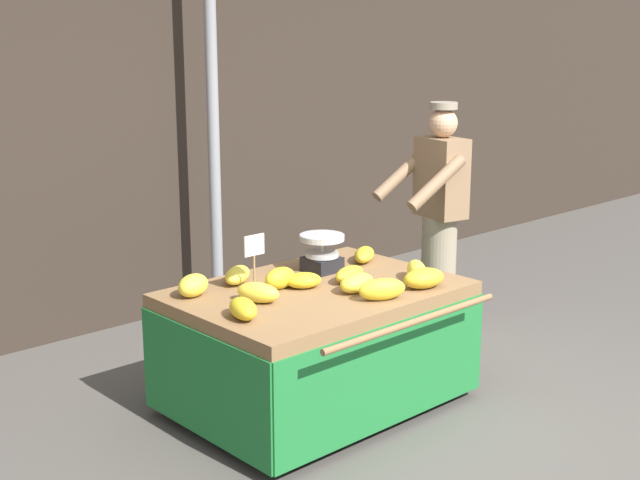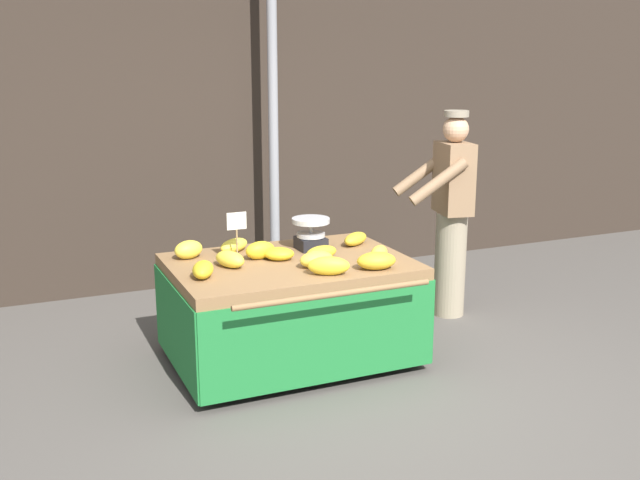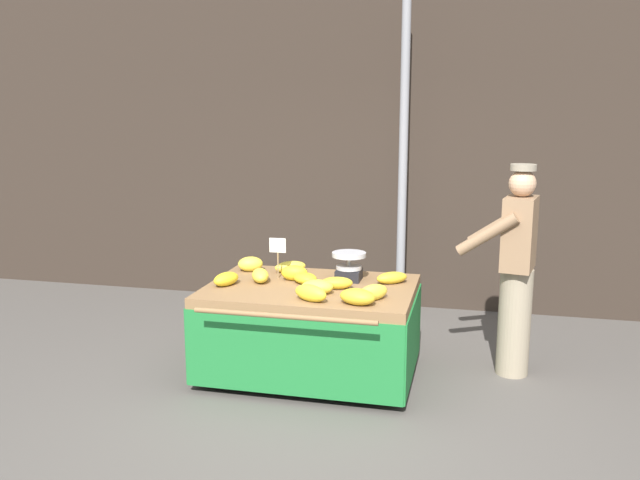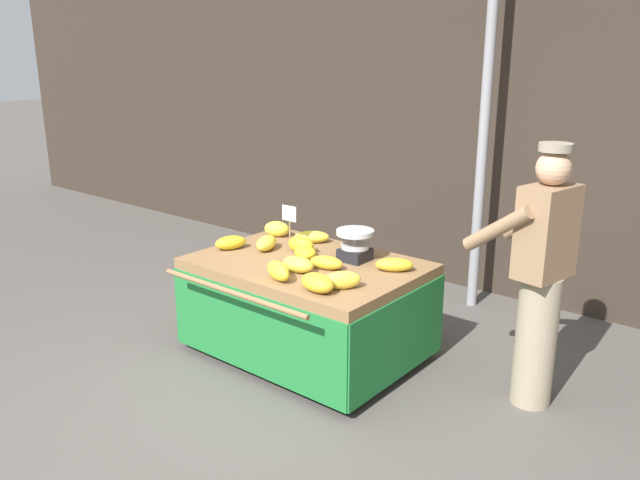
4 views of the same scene
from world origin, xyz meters
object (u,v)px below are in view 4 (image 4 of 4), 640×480
(banana_bunch_9, at_px, (317,283))
(vendor_person, at_px, (540,277))
(banana_bunch_2, at_px, (326,263))
(banana_bunch_3, at_px, (278,271))
(banana_bunch_0, at_px, (312,237))
(banana_bunch_7, at_px, (231,243))
(banana_bunch_10, at_px, (305,252))
(price_sign, at_px, (289,217))
(weighing_scale, at_px, (355,245))
(banana_bunch_1, at_px, (301,245))
(banana_cart, at_px, (307,286))
(street_pole, at_px, (484,127))
(banana_bunch_5, at_px, (266,243))
(banana_bunch_4, at_px, (298,264))
(banana_bunch_11, at_px, (394,265))
(banana_bunch_6, at_px, (342,280))
(banana_bunch_8, at_px, (277,229))

(banana_bunch_9, relative_size, vendor_person, 0.16)
(banana_bunch_2, height_order, banana_bunch_3, banana_bunch_3)
(banana_bunch_0, xyz_separation_m, vendor_person, (1.87, 0.01, 0.08))
(banana_bunch_7, distance_m, banana_bunch_10, 0.63)
(banana_bunch_3, xyz_separation_m, banana_bunch_9, (0.35, -0.01, -0.00))
(price_sign, distance_m, banana_bunch_0, 0.30)
(banana_bunch_0, relative_size, banana_bunch_9, 1.05)
(banana_bunch_0, bearing_deg, banana_bunch_2, -41.12)
(weighing_scale, bearing_deg, banana_bunch_1, -165.96)
(banana_bunch_10, bearing_deg, banana_cart, -40.54)
(street_pole, xyz_separation_m, banana_bunch_7, (-1.18, -1.87, -0.82))
(street_pole, bearing_deg, banana_bunch_3, -101.01)
(weighing_scale, height_order, banana_bunch_5, weighing_scale)
(banana_bunch_0, height_order, banana_bunch_9, banana_bunch_9)
(banana_bunch_4, height_order, banana_bunch_11, banana_bunch_4)
(banana_bunch_1, height_order, banana_bunch_2, banana_bunch_1)
(price_sign, distance_m, banana_bunch_1, 0.24)
(banana_bunch_1, distance_m, banana_bunch_3, 0.62)
(weighing_scale, bearing_deg, banana_bunch_3, -103.20)
(banana_bunch_3, bearing_deg, banana_cart, 104.32)
(banana_bunch_6, relative_size, banana_bunch_9, 0.96)
(banana_bunch_1, distance_m, banana_bunch_9, 0.84)
(banana_bunch_1, height_order, vendor_person, vendor_person)
(banana_bunch_2, distance_m, banana_bunch_9, 0.45)
(banana_bunch_1, height_order, banana_bunch_7, banana_bunch_1)
(banana_bunch_1, height_order, banana_bunch_5, banana_bunch_1)
(banana_bunch_9, bearing_deg, banana_bunch_5, 153.40)
(street_pole, relative_size, banana_bunch_9, 12.19)
(price_sign, distance_m, banana_bunch_3, 0.76)
(banana_bunch_0, xyz_separation_m, banana_bunch_9, (0.74, -0.82, 0.01))
(banana_bunch_6, distance_m, banana_bunch_8, 1.34)
(vendor_person, bearing_deg, banana_bunch_0, -179.71)
(price_sign, distance_m, banana_bunch_6, 1.01)
(weighing_scale, height_order, banana_bunch_11, weighing_scale)
(banana_bunch_0, xyz_separation_m, banana_bunch_11, (0.90, -0.17, -0.00))
(banana_bunch_9, bearing_deg, banana_bunch_3, 179.12)
(weighing_scale, height_order, banana_bunch_9, weighing_scale)
(banana_bunch_4, bearing_deg, banana_bunch_7, 174.51)
(street_pole, bearing_deg, banana_bunch_10, -109.27)
(banana_cart, height_order, banana_bunch_4, banana_bunch_4)
(price_sign, relative_size, banana_bunch_1, 1.55)
(banana_cart, height_order, banana_bunch_9, banana_bunch_9)
(banana_bunch_3, height_order, banana_bunch_9, banana_bunch_3)
(banana_bunch_2, bearing_deg, banana_bunch_1, 155.79)
(price_sign, height_order, banana_bunch_8, price_sign)
(banana_bunch_8, relative_size, banana_bunch_11, 0.81)
(banana_bunch_0, bearing_deg, price_sign, -101.18)
(banana_bunch_5, bearing_deg, vendor_person, 10.94)
(vendor_person, bearing_deg, banana_bunch_8, -178.59)
(banana_cart, distance_m, banana_bunch_6, 0.67)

